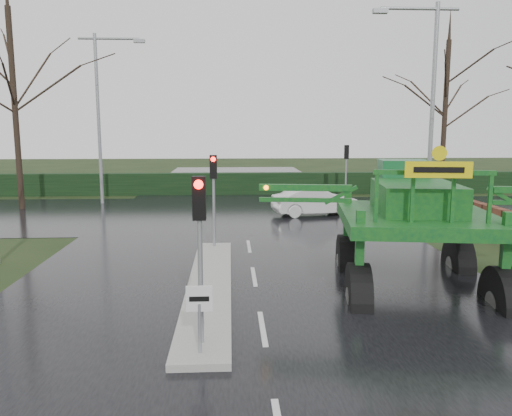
{
  "coord_description": "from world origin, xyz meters",
  "views": [
    {
      "loc": [
        -0.7,
        -10.58,
        4.39
      ],
      "look_at": [
        0.1,
        4.79,
        2.0
      ],
      "focal_mm": 35.0,
      "sensor_mm": 36.0,
      "label": 1
    }
  ],
  "objects_px": {
    "traffic_signal_near": "(200,224)",
    "crop_sprayer": "(360,209)",
    "street_light_right": "(426,95)",
    "keep_left_sign": "(199,308)",
    "white_sedan": "(315,215)",
    "traffic_signal_far": "(346,160)",
    "street_light_left_far": "(103,104)",
    "traffic_signal_mid": "(214,181)"
  },
  "relations": [
    {
      "from": "traffic_signal_mid",
      "to": "crop_sprayer",
      "type": "height_order",
      "value": "crop_sprayer"
    },
    {
      "from": "keep_left_sign",
      "to": "street_light_right",
      "type": "xyz_separation_m",
      "value": [
        9.49,
        13.5,
        4.93
      ]
    },
    {
      "from": "traffic_signal_mid",
      "to": "crop_sprayer",
      "type": "relative_size",
      "value": 0.39
    },
    {
      "from": "traffic_signal_mid",
      "to": "street_light_right",
      "type": "xyz_separation_m",
      "value": [
        9.49,
        4.51,
        3.4
      ]
    },
    {
      "from": "traffic_signal_far",
      "to": "street_light_left_far",
      "type": "xyz_separation_m",
      "value": [
        -14.69,
        -0.01,
        3.4
      ]
    },
    {
      "from": "keep_left_sign",
      "to": "crop_sprayer",
      "type": "xyz_separation_m",
      "value": [
        3.94,
        3.45,
        1.32
      ]
    },
    {
      "from": "traffic_signal_mid",
      "to": "street_light_left_far",
      "type": "distance_m",
      "value": 14.68
    },
    {
      "from": "traffic_signal_far",
      "to": "street_light_left_far",
      "type": "distance_m",
      "value": 15.08
    },
    {
      "from": "street_light_left_far",
      "to": "white_sedan",
      "type": "relative_size",
      "value": 2.26
    },
    {
      "from": "white_sedan",
      "to": "traffic_signal_near",
      "type": "bearing_deg",
      "value": 152.52
    },
    {
      "from": "traffic_signal_far",
      "to": "street_light_right",
      "type": "relative_size",
      "value": 0.35
    },
    {
      "from": "street_light_left_far",
      "to": "crop_sprayer",
      "type": "bearing_deg",
      "value": -59.02
    },
    {
      "from": "keep_left_sign",
      "to": "white_sedan",
      "type": "xyz_separation_m",
      "value": [
        5.05,
        16.53,
        -1.06
      ]
    },
    {
      "from": "keep_left_sign",
      "to": "crop_sprayer",
      "type": "bearing_deg",
      "value": 41.22
    },
    {
      "from": "street_light_left_far",
      "to": "white_sedan",
      "type": "bearing_deg",
      "value": -22.6
    },
    {
      "from": "keep_left_sign",
      "to": "white_sedan",
      "type": "distance_m",
      "value": 17.32
    },
    {
      "from": "traffic_signal_near",
      "to": "street_light_right",
      "type": "relative_size",
      "value": 0.35
    },
    {
      "from": "keep_left_sign",
      "to": "crop_sprayer",
      "type": "relative_size",
      "value": 0.15
    },
    {
      "from": "keep_left_sign",
      "to": "white_sedan",
      "type": "bearing_deg",
      "value": 73.0
    },
    {
      "from": "street_light_right",
      "to": "street_light_left_far",
      "type": "bearing_deg",
      "value": 153.98
    },
    {
      "from": "traffic_signal_near",
      "to": "crop_sprayer",
      "type": "distance_m",
      "value": 4.93
    },
    {
      "from": "street_light_right",
      "to": "crop_sprayer",
      "type": "xyz_separation_m",
      "value": [
        -5.55,
        -10.05,
        -3.61
      ]
    },
    {
      "from": "keep_left_sign",
      "to": "traffic_signal_far",
      "type": "height_order",
      "value": "traffic_signal_far"
    },
    {
      "from": "keep_left_sign",
      "to": "traffic_signal_near",
      "type": "height_order",
      "value": "traffic_signal_near"
    },
    {
      "from": "traffic_signal_near",
      "to": "street_light_left_far",
      "type": "xyz_separation_m",
      "value": [
        -6.89,
        21.01,
        3.4
      ]
    },
    {
      "from": "traffic_signal_mid",
      "to": "traffic_signal_far",
      "type": "xyz_separation_m",
      "value": [
        7.8,
        12.52,
        0.0
      ]
    },
    {
      "from": "traffic_signal_mid",
      "to": "street_light_left_far",
      "type": "bearing_deg",
      "value": 118.86
    },
    {
      "from": "traffic_signal_near",
      "to": "street_light_right",
      "type": "xyz_separation_m",
      "value": [
        9.49,
        13.01,
        3.4
      ]
    },
    {
      "from": "traffic_signal_far",
      "to": "street_light_left_far",
      "type": "bearing_deg",
      "value": 0.03
    },
    {
      "from": "street_light_left_far",
      "to": "keep_left_sign",
      "type": "bearing_deg",
      "value": -72.22
    },
    {
      "from": "traffic_signal_far",
      "to": "street_light_left_far",
      "type": "height_order",
      "value": "street_light_left_far"
    },
    {
      "from": "crop_sprayer",
      "to": "traffic_signal_near",
      "type": "bearing_deg",
      "value": -134.95
    },
    {
      "from": "traffic_signal_near",
      "to": "street_light_left_far",
      "type": "distance_m",
      "value": 22.37
    },
    {
      "from": "crop_sprayer",
      "to": "traffic_signal_mid",
      "type": "bearing_deg",
      "value": 133.55
    },
    {
      "from": "keep_left_sign",
      "to": "street_light_right",
      "type": "bearing_deg",
      "value": 54.88
    },
    {
      "from": "keep_left_sign",
      "to": "street_light_left_far",
      "type": "distance_m",
      "value": 23.11
    },
    {
      "from": "street_light_right",
      "to": "crop_sprayer",
      "type": "height_order",
      "value": "street_light_right"
    },
    {
      "from": "traffic_signal_near",
      "to": "street_light_right",
      "type": "bearing_deg",
      "value": 53.87
    },
    {
      "from": "traffic_signal_mid",
      "to": "street_light_right",
      "type": "distance_m",
      "value": 11.05
    },
    {
      "from": "keep_left_sign",
      "to": "traffic_signal_near",
      "type": "xyz_separation_m",
      "value": [
        0.0,
        0.49,
        1.53
      ]
    },
    {
      "from": "keep_left_sign",
      "to": "white_sedan",
      "type": "relative_size",
      "value": 0.3
    },
    {
      "from": "traffic_signal_near",
      "to": "crop_sprayer",
      "type": "bearing_deg",
      "value": 36.91
    }
  ]
}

